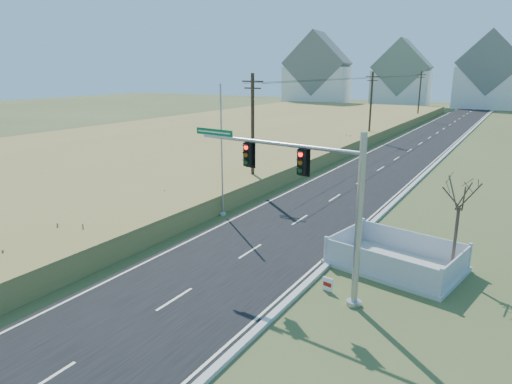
{
  "coord_description": "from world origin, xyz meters",
  "views": [
    {
      "loc": [
        11.62,
        -14.92,
        9.23
      ],
      "look_at": [
        0.51,
        3.73,
        3.4
      ],
      "focal_mm": 32.0,
      "sensor_mm": 36.0,
      "label": 1
    }
  ],
  "objects_px": {
    "traffic_signal_mast": "(317,195)",
    "fence_enclosure": "(395,262)",
    "bare_tree": "(461,192)",
    "open_sign": "(328,284)",
    "flagpole": "(222,165)"
  },
  "relations": [
    {
      "from": "open_sign",
      "to": "flagpole",
      "type": "distance_m",
      "value": 12.24
    },
    {
      "from": "fence_enclosure",
      "to": "bare_tree",
      "type": "height_order",
      "value": "bare_tree"
    },
    {
      "from": "flagpole",
      "to": "traffic_signal_mast",
      "type": "bearing_deg",
      "value": -35.72
    },
    {
      "from": "open_sign",
      "to": "bare_tree",
      "type": "distance_m",
      "value": 7.25
    },
    {
      "from": "traffic_signal_mast",
      "to": "bare_tree",
      "type": "relative_size",
      "value": 1.78
    },
    {
      "from": "open_sign",
      "to": "bare_tree",
      "type": "bearing_deg",
      "value": 55.99
    },
    {
      "from": "traffic_signal_mast",
      "to": "open_sign",
      "type": "xyz_separation_m",
      "value": [
        0.47,
        0.37,
        -4.01
      ]
    },
    {
      "from": "traffic_signal_mast",
      "to": "fence_enclosure",
      "type": "height_order",
      "value": "traffic_signal_mast"
    },
    {
      "from": "open_sign",
      "to": "bare_tree",
      "type": "relative_size",
      "value": 0.12
    },
    {
      "from": "traffic_signal_mast",
      "to": "open_sign",
      "type": "height_order",
      "value": "traffic_signal_mast"
    },
    {
      "from": "fence_enclosure",
      "to": "bare_tree",
      "type": "bearing_deg",
      "value": 24.15
    },
    {
      "from": "fence_enclosure",
      "to": "open_sign",
      "type": "xyz_separation_m",
      "value": [
        -1.88,
        -3.94,
        0.06
      ]
    },
    {
      "from": "fence_enclosure",
      "to": "flagpole",
      "type": "height_order",
      "value": "flagpole"
    },
    {
      "from": "traffic_signal_mast",
      "to": "bare_tree",
      "type": "xyz_separation_m",
      "value": [
        4.79,
        4.9,
        -0.35
      ]
    },
    {
      "from": "open_sign",
      "to": "flagpole",
      "type": "relative_size",
      "value": 0.07
    }
  ]
}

